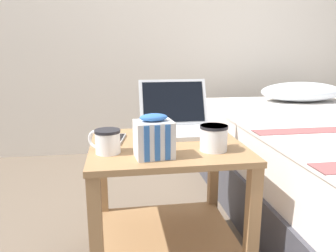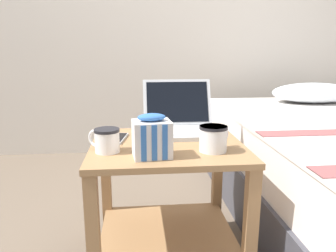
{
  "view_description": "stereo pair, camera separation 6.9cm",
  "coord_description": "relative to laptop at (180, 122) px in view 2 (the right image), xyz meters",
  "views": [
    {
      "loc": [
        -0.18,
        -1.23,
        0.9
      ],
      "look_at": [
        0.0,
        -0.04,
        0.61
      ],
      "focal_mm": 35.0,
      "sensor_mm": 36.0,
      "label": 1
    },
    {
      "loc": [
        -0.11,
        -1.24,
        0.9
      ],
      "look_at": [
        0.0,
        -0.04,
        0.61
      ],
      "focal_mm": 35.0,
      "sensor_mm": 36.0,
      "label": 2
    }
  ],
  "objects": [
    {
      "name": "mug_front_right",
      "position": [
        -0.3,
        -0.27,
        0.0
      ],
      "size": [
        0.12,
        0.09,
        0.09
      ],
      "color": "white",
      "rests_on": "bedside_table"
    },
    {
      "name": "cell_phone",
      "position": [
        -0.28,
        -0.1,
        -0.04
      ],
      "size": [
        0.1,
        0.17,
        0.01
      ],
      "color": "#B7BABC",
      "rests_on": "bedside_table"
    },
    {
      "name": "back_wall",
      "position": [
        -0.08,
        1.45,
        0.67
      ],
      "size": [
        8.0,
        0.05,
        2.5
      ],
      "color": "beige",
      "rests_on": "ground_plane"
    },
    {
      "name": "mug_front_left",
      "position": [
        0.08,
        -0.29,
        0.01
      ],
      "size": [
        0.13,
        0.12,
        0.09
      ],
      "color": "white",
      "rests_on": "bedside_table"
    },
    {
      "name": "bedside_table",
      "position": [
        -0.08,
        -0.18,
        -0.24
      ],
      "size": [
        0.6,
        0.54,
        0.53
      ],
      "color": "#997047",
      "rests_on": "ground_plane"
    },
    {
      "name": "snack_bag",
      "position": [
        -0.14,
        -0.34,
        0.02
      ],
      "size": [
        0.14,
        0.12,
        0.15
      ],
      "color": "silver",
      "rests_on": "bedside_table"
    },
    {
      "name": "laptop",
      "position": [
        0.0,
        0.0,
        0.0
      ],
      "size": [
        0.32,
        0.32,
        0.22
      ],
      "color": "#B7BABC",
      "rests_on": "bedside_table"
    }
  ]
}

